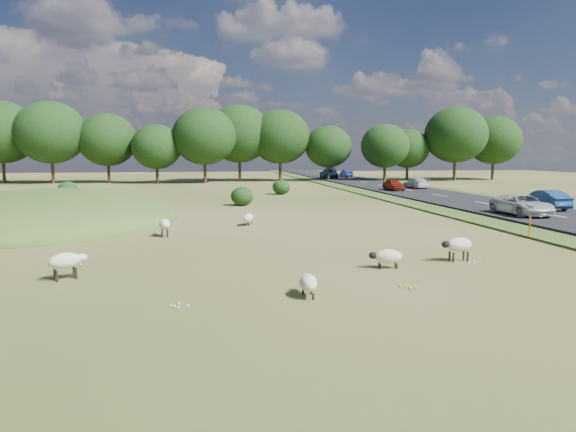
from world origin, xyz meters
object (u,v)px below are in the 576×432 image
object	(u,v)px
sheep_2	(458,245)
car_4	(330,171)
sheep_1	(165,224)
sheep_5	(66,261)
sheep_0	(387,256)
sheep_3	(248,218)
car_7	(416,183)
car_0	(545,199)
marker_post	(530,227)
car_2	(393,185)
car_1	(329,174)
car_3	(522,205)
sheep_4	(308,283)
car_5	(346,173)

from	to	relation	value
sheep_2	car_4	xyz separation A→B (m)	(14.40, 78.71, 0.28)
sheep_1	sheep_2	distance (m)	14.29
sheep_1	sheep_5	distance (m)	9.07
sheep_0	sheep_5	size ratio (longest dim) A/B	0.98
sheep_3	car_7	bearing A→B (deg)	161.50
sheep_3	car_0	size ratio (longest dim) A/B	0.30
marker_post	car_4	bearing A→B (deg)	83.62
sheep_2	car_0	size ratio (longest dim) A/B	0.32
car_2	car_1	bearing A→B (deg)	90.00
car_3	sheep_4	bearing A→B (deg)	-137.78
sheep_0	marker_post	bearing A→B (deg)	-141.83
marker_post	car_2	xyz separation A→B (m)	(4.51, 30.35, 0.27)
car_2	car_4	xyz separation A→B (m)	(3.80, 43.94, 0.07)
marker_post	sheep_4	bearing A→B (deg)	-146.99
sheep_3	car_5	size ratio (longest dim) A/B	0.33
car_2	car_3	size ratio (longest dim) A/B	0.78
sheep_1	car_0	world-z (taller)	car_0
car_0	car_3	bearing A→B (deg)	38.21
sheep_2	car_5	world-z (taller)	car_5
sheep_2	sheep_5	size ratio (longest dim) A/B	1.03
sheep_5	marker_post	bearing A→B (deg)	-15.64
sheep_2	sheep_3	size ratio (longest dim) A/B	1.06
sheep_2	sheep_5	world-z (taller)	sheep_2
car_2	sheep_3	bearing A→B (deg)	-127.47
sheep_0	sheep_4	distance (m)	4.85
sheep_1	car_4	world-z (taller)	car_4
sheep_3	car_1	world-z (taller)	car_1
marker_post	car_7	distance (m)	34.19
marker_post	car_5	world-z (taller)	car_5
car_0	car_7	distance (m)	22.77
car_3	sheep_5	bearing A→B (deg)	-153.53
sheep_3	sheep_1	bearing A→B (deg)	-31.93
car_5	sheep_5	bearing A→B (deg)	66.97
sheep_0	sheep_2	world-z (taller)	sheep_2
sheep_5	car_1	world-z (taller)	car_1
sheep_4	car_7	world-z (taller)	car_7
marker_post	sheep_2	distance (m)	7.53
car_5	marker_post	bearing A→B (deg)	82.44
marker_post	car_1	xyz separation A→B (m)	(4.51, 59.43, 0.33)
car_7	sheep_1	bearing A→B (deg)	48.40
car_4	car_0	bearing A→B (deg)	90.00
sheep_3	sheep_4	bearing A→B (deg)	22.78
marker_post	car_7	world-z (taller)	car_7
marker_post	sheep_0	distance (m)	10.59
sheep_4	car_5	xyz separation A→B (m)	(21.19, 70.98, 0.46)
car_4	car_1	bearing A→B (deg)	75.66
sheep_3	sheep_0	bearing A→B (deg)	39.49
car_0	car_1	world-z (taller)	car_0
sheep_0	car_3	bearing A→B (deg)	-128.52
marker_post	sheep_4	world-z (taller)	marker_post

